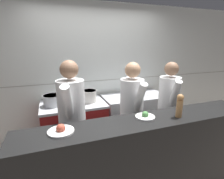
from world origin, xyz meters
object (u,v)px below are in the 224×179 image
at_px(chef_head_cook, 72,119).
at_px(chef_sous, 131,112).
at_px(oven_range, 74,126).
at_px(sauce_pot, 89,96).
at_px(chefs_knife, 140,97).
at_px(plated_dish_main, 61,130).
at_px(pepper_mill, 180,105).
at_px(plated_dish_appetiser, 145,116).
at_px(stock_pot, 53,100).
at_px(chef_line, 168,107).

xyz_separation_m(chef_head_cook, chef_sous, (0.84, 0.01, -0.03)).
bearing_deg(oven_range, sauce_pot, -6.02).
bearing_deg(chefs_knife, chef_head_cook, -154.86).
relative_size(plated_dish_main, pepper_mill, 0.91).
distance_m(oven_range, plated_dish_appetiser, 1.58).
bearing_deg(chef_head_cook, oven_range, 98.29).
distance_m(sauce_pot, chef_sous, 0.87).
xyz_separation_m(stock_pot, sauce_pot, (0.61, -0.02, 0.01)).
distance_m(plated_dish_main, chef_head_cook, 0.58).
distance_m(stock_pot, chef_line, 1.87).
distance_m(plated_dish_main, plated_dish_appetiser, 0.92).
relative_size(chefs_knife, pepper_mill, 1.43).
bearing_deg(pepper_mill, chefs_knife, 81.03).
bearing_deg(plated_dish_appetiser, oven_range, 116.37).
xyz_separation_m(chefs_knife, plated_dish_appetiser, (-0.57, -1.13, 0.18)).
bearing_deg(pepper_mill, chef_line, 60.16).
height_order(chefs_knife, chef_line, chef_line).
bearing_deg(oven_range, plated_dish_main, -102.12).
height_order(stock_pot, chef_sous, chef_sous).
bearing_deg(sauce_pot, chef_head_cook, -117.75).
bearing_deg(chef_head_cook, chefs_knife, 41.65).
bearing_deg(plated_dish_main, chef_head_cook, 72.41).
bearing_deg(chef_head_cook, chef_line, 17.90).
relative_size(plated_dish_appetiser, pepper_mill, 0.81).
height_order(sauce_pot, chefs_knife, sauce_pot).
bearing_deg(oven_range, chef_head_cook, -98.23).
relative_size(stock_pot, sauce_pot, 1.18).
bearing_deg(chef_line, chef_sous, -159.61).
height_order(stock_pot, pepper_mill, pepper_mill).
xyz_separation_m(oven_range, sauce_pot, (0.28, -0.03, 0.54)).
bearing_deg(chefs_knife, pepper_mill, -98.97).
bearing_deg(sauce_pot, chef_sous, -59.01).
relative_size(plated_dish_main, plated_dish_appetiser, 1.13).
height_order(plated_dish_appetiser, chef_head_cook, chef_head_cook).
bearing_deg(chef_sous, oven_range, 132.21).
height_order(oven_range, sauce_pot, sauce_pot).
xyz_separation_m(sauce_pot, chef_head_cook, (-0.39, -0.75, -0.05)).
bearing_deg(stock_pot, chef_head_cook, -74.52).
xyz_separation_m(stock_pot, chef_sous, (1.06, -0.77, -0.06)).
height_order(oven_range, chef_head_cook, chef_head_cook).
xyz_separation_m(oven_range, stock_pot, (-0.33, -0.01, 0.53)).
xyz_separation_m(plated_dish_appetiser, chef_sous, (0.09, 0.52, -0.16)).
height_order(chefs_knife, chef_sous, chef_sous).
distance_m(plated_dish_main, chef_sous, 1.16).
xyz_separation_m(plated_dish_main, chef_sous, (1.01, 0.54, -0.17)).
distance_m(stock_pot, chefs_knife, 1.55).
relative_size(chefs_knife, plated_dish_appetiser, 1.76).
height_order(plated_dish_appetiser, pepper_mill, pepper_mill).
xyz_separation_m(pepper_mill, chef_sous, (-0.28, 0.63, -0.29)).
xyz_separation_m(chefs_knife, pepper_mill, (-0.20, -1.25, 0.30)).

